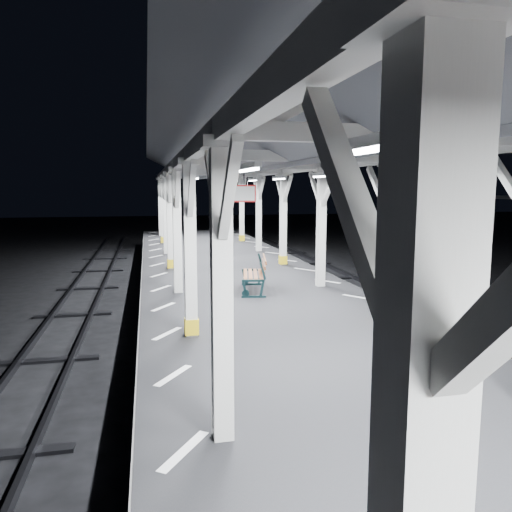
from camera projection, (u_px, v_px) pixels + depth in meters
name	position (u px, v px, depth m)	size (l,w,h in m)	color
ground	(327.00, 422.00, 8.11)	(120.00, 120.00, 0.00)	black
platform	(328.00, 393.00, 8.04)	(6.00, 50.00, 1.00)	black
hazard_stripes_left	(173.00, 375.00, 7.45)	(1.00, 48.00, 0.01)	silver
hazard_stripes_right	(464.00, 352.00, 8.49)	(1.00, 48.00, 0.01)	silver
canopy	(333.00, 136.00, 7.47)	(5.40, 49.00, 4.65)	silver
bench_mid	(257.00, 273.00, 13.43)	(0.95, 1.82, 0.94)	black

